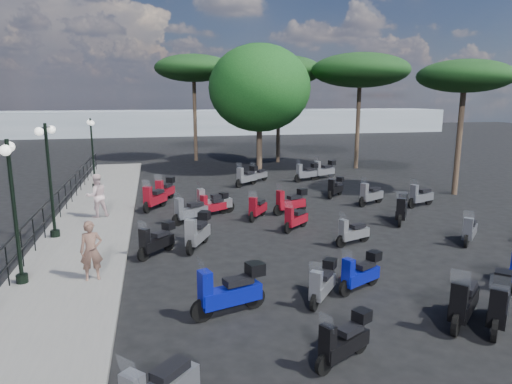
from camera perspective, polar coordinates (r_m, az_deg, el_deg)
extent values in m
plane|color=black|center=(16.63, 1.98, -5.20)|extent=(120.00, 120.00, 0.00)
cube|color=slate|center=(19.16, -19.64, -3.36)|extent=(3.00, 30.00, 0.15)
cylinder|color=black|center=(13.28, -28.67, -8.04)|extent=(0.04, 0.04, 1.10)
cylinder|color=black|center=(14.53, -27.22, -6.24)|extent=(0.04, 0.04, 1.10)
cylinder|color=black|center=(15.80, -26.01, -4.73)|extent=(0.04, 0.04, 1.10)
cylinder|color=black|center=(17.08, -24.99, -3.44)|extent=(0.04, 0.04, 1.10)
cylinder|color=black|center=(18.38, -24.11, -2.33)|extent=(0.04, 0.04, 1.10)
cylinder|color=black|center=(19.69, -23.35, -1.37)|extent=(0.04, 0.04, 1.10)
cylinder|color=black|center=(21.00, -22.69, -0.53)|extent=(0.04, 0.04, 1.10)
cylinder|color=black|center=(22.32, -22.10, 0.21)|extent=(0.04, 0.04, 1.10)
cylinder|color=black|center=(23.65, -21.58, 0.87)|extent=(0.04, 0.04, 1.10)
cylinder|color=black|center=(24.98, -21.12, 1.46)|extent=(0.04, 0.04, 1.10)
cylinder|color=black|center=(26.31, -20.70, 1.99)|extent=(0.04, 0.04, 1.10)
cylinder|color=black|center=(27.65, -20.32, 2.47)|extent=(0.04, 0.04, 1.10)
cylinder|color=black|center=(28.99, -19.98, 2.90)|extent=(0.04, 0.04, 1.10)
cylinder|color=black|center=(30.33, -19.67, 3.30)|extent=(0.04, 0.04, 1.10)
cylinder|color=black|center=(31.68, -19.38, 3.66)|extent=(0.04, 0.04, 1.10)
cube|color=black|center=(18.92, -23.86, -0.28)|extent=(0.04, 26.00, 0.04)
cube|color=black|center=(19.03, -23.72, -1.84)|extent=(0.04, 26.00, 0.04)
cylinder|color=black|center=(13.47, -27.19, -9.59)|extent=(0.30, 0.30, 0.22)
cylinder|color=black|center=(12.97, -27.92, -2.35)|extent=(0.10, 0.10, 3.73)
cylinder|color=black|center=(12.70, -28.68, 5.21)|extent=(0.18, 0.83, 0.04)
sphere|color=white|center=(13.12, -28.45, 5.00)|extent=(0.26, 0.26, 0.26)
sphere|color=white|center=(12.29, -28.84, 4.58)|extent=(0.26, 0.26, 0.26)
cylinder|color=black|center=(17.20, -23.81, -4.74)|extent=(0.31, 0.31, 0.23)
cylinder|color=black|center=(16.80, -24.33, 1.23)|extent=(0.11, 0.11, 3.88)
cylinder|color=black|center=(16.60, -24.86, 7.33)|extent=(0.24, 0.86, 0.04)
sphere|color=white|center=(17.00, -24.21, 7.14)|extent=(0.27, 0.27, 0.27)
sphere|color=white|center=(16.21, -25.49, 6.84)|extent=(0.27, 0.27, 0.27)
cylinder|color=black|center=(25.53, -19.46, 0.79)|extent=(0.29, 0.29, 0.22)
cylinder|color=black|center=(25.28, -19.73, 4.57)|extent=(0.10, 0.10, 3.62)
cylinder|color=black|center=(25.14, -20.00, 8.36)|extent=(0.25, 0.80, 0.04)
sphere|color=white|center=(25.55, -20.11, 8.19)|extent=(0.25, 0.25, 0.25)
sphere|color=white|center=(24.74, -19.85, 8.11)|extent=(0.25, 0.25, 0.25)
imported|color=brown|center=(12.74, -19.90, -6.90)|extent=(0.62, 0.45, 1.59)
imported|color=beige|center=(19.13, -19.29, -0.44)|extent=(1.03, 0.93, 1.74)
cylinder|color=black|center=(8.24, -8.52, -22.62)|extent=(0.42, 0.43, 0.50)
cube|color=black|center=(7.73, -10.67, -21.00)|extent=(0.66, 0.66, 0.15)
plane|color=white|center=(7.00, -15.74, -20.57)|extent=(0.34, 0.34, 0.39)
cylinder|color=black|center=(10.45, -6.77, -14.49)|extent=(0.54, 0.26, 0.53)
cylinder|color=black|center=(10.98, -0.21, -13.04)|extent=(0.54, 0.26, 0.53)
cube|color=#091291|center=(10.64, -3.14, -12.74)|extent=(1.49, 0.79, 0.38)
cube|color=black|center=(10.59, -2.23, -11.01)|extent=(0.73, 0.52, 0.16)
cube|color=#091291|center=(10.27, -6.37, -11.84)|extent=(0.33, 0.39, 0.78)
plane|color=white|center=(10.05, -6.79, -9.31)|extent=(0.21, 0.43, 0.41)
cube|color=black|center=(10.71, -0.11, -9.57)|extent=(0.47, 0.45, 0.29)
cylinder|color=black|center=(14.27, -13.89, -7.54)|extent=(0.38, 0.40, 0.46)
cylinder|color=black|center=(15.05, -10.84, -6.37)|extent=(0.38, 0.40, 0.46)
cube|color=black|center=(14.64, -12.23, -6.26)|extent=(1.08, 1.12, 0.32)
cube|color=black|center=(14.67, -11.85, -5.11)|extent=(0.60, 0.61, 0.13)
cube|color=black|center=(14.19, -13.77, -5.79)|extent=(0.35, 0.35, 0.67)
plane|color=white|center=(14.03, -14.02, -4.18)|extent=(0.31, 0.30, 0.35)
cube|color=black|center=(14.89, -10.89, -4.12)|extent=(0.44, 0.44, 0.25)
cylinder|color=black|center=(19.01, -7.11, -2.27)|extent=(0.54, 0.24, 0.53)
cylinder|color=black|center=(19.48, -3.47, -1.85)|extent=(0.54, 0.24, 0.53)
cube|color=gray|center=(19.21, -5.13, -1.47)|extent=(1.47, 0.71, 0.37)
cube|color=black|center=(19.21, -4.63, -0.52)|extent=(0.72, 0.48, 0.15)
cube|color=gray|center=(18.93, -6.90, -0.76)|extent=(0.31, 0.38, 0.77)
plane|color=white|center=(18.80, -7.12, 0.69)|extent=(0.19, 0.42, 0.41)
cylinder|color=black|center=(19.93, -13.45, -1.86)|extent=(0.36, 0.50, 0.52)
cylinder|color=black|center=(20.99, -11.58, -1.08)|extent=(0.36, 0.50, 0.52)
cube|color=maroon|center=(20.46, -12.44, -0.90)|extent=(1.04, 1.38, 0.37)
cube|color=black|center=(20.55, -12.21, 0.03)|extent=(0.61, 0.72, 0.15)
cube|color=maroon|center=(19.89, -13.39, -0.42)|extent=(0.40, 0.37, 0.75)
plane|color=white|center=(19.74, -13.55, 0.91)|extent=(0.39, 0.29, 0.40)
cylinder|color=black|center=(21.44, -12.02, -0.84)|extent=(0.32, 0.49, 0.50)
cylinder|color=black|center=(22.54, -10.60, -0.17)|extent=(0.32, 0.49, 0.50)
cube|color=maroon|center=(22.00, -11.25, 0.01)|extent=(0.94, 1.36, 0.35)
cube|color=black|center=(22.09, -11.08, 0.84)|extent=(0.56, 0.70, 0.15)
cube|color=maroon|center=(21.42, -11.97, 0.45)|extent=(0.38, 0.35, 0.73)
plane|color=white|center=(21.28, -12.10, 1.66)|extent=(0.39, 0.25, 0.39)
cube|color=black|center=(22.43, -10.64, 1.51)|extent=(0.46, 0.47, 0.27)
cylinder|color=black|center=(8.79, 8.52, -20.48)|extent=(0.42, 0.28, 0.43)
cylinder|color=black|center=(9.52, 12.86, -17.90)|extent=(0.42, 0.28, 0.43)
cube|color=black|center=(9.10, 11.01, -18.18)|extent=(1.16, 0.82, 0.30)
cube|color=black|center=(9.08, 11.68, -16.46)|extent=(0.60, 0.49, 0.12)
cube|color=black|center=(8.62, 8.93, -18.00)|extent=(0.30, 0.33, 0.62)
plane|color=white|center=(8.39, 8.78, -15.77)|extent=(0.23, 0.33, 0.33)
cube|color=black|center=(9.27, 13.09, -14.81)|extent=(0.40, 0.39, 0.23)
cylinder|color=black|center=(10.95, 7.32, -13.50)|extent=(0.34, 0.39, 0.43)
cylinder|color=black|center=(11.89, 9.08, -11.44)|extent=(0.34, 0.39, 0.43)
cube|color=gray|center=(11.39, 8.33, -11.60)|extent=(0.97, 1.10, 0.30)
cube|color=black|center=(11.43, 8.62, -10.17)|extent=(0.55, 0.59, 0.13)
cube|color=gray|center=(10.85, 7.50, -11.38)|extent=(0.33, 0.32, 0.63)
plane|color=white|center=(10.65, 7.47, -9.49)|extent=(0.31, 0.27, 0.33)
cube|color=black|center=(11.69, 9.20, -8.82)|extent=(0.42, 0.42, 0.23)
cylinder|color=black|center=(14.51, -8.20, -6.85)|extent=(0.32, 0.51, 0.52)
cylinder|color=black|center=(15.65, -6.46, -5.39)|extent=(0.32, 0.51, 0.52)
cube|color=gray|center=(15.07, -7.24, -5.33)|extent=(0.95, 1.42, 0.37)
cube|color=black|center=(15.15, -7.03, -4.05)|extent=(0.57, 0.72, 0.15)
cube|color=gray|center=(14.43, -8.14, -4.88)|extent=(0.39, 0.35, 0.75)
plane|color=white|center=(14.24, -8.29, -3.09)|extent=(0.40, 0.26, 0.40)
cube|color=black|center=(15.48, -6.49, -2.93)|extent=(0.47, 0.48, 0.28)
cylinder|color=black|center=(18.73, -6.68, -2.63)|extent=(0.42, 0.29, 0.43)
cylinder|color=black|center=(19.35, -4.08, -2.10)|extent=(0.42, 0.29, 0.43)
cube|color=maroon|center=(19.02, -5.26, -1.86)|extent=(1.17, 0.84, 0.31)
cube|color=black|center=(19.05, -4.91, -1.05)|extent=(0.60, 0.50, 0.13)
cube|color=maroon|center=(18.67, -6.53, -1.36)|extent=(0.31, 0.33, 0.63)
plane|color=white|center=(18.55, -6.70, -0.17)|extent=(0.23, 0.33, 0.33)
cube|color=black|center=(19.23, -4.06, -0.42)|extent=(0.41, 0.40, 0.23)
cylinder|color=black|center=(17.73, -9.76, -3.45)|extent=(0.48, 0.34, 0.49)
cylinder|color=black|center=(18.41, -6.56, -2.78)|extent=(0.48, 0.34, 0.49)
cube|color=#53555B|center=(18.05, -8.01, -2.51)|extent=(1.33, 0.98, 0.35)
cube|color=black|center=(18.07, -7.59, -1.54)|extent=(0.69, 0.58, 0.14)
cube|color=#53555B|center=(17.66, -9.59, -1.92)|extent=(0.35, 0.38, 0.72)
plane|color=white|center=(17.52, -9.81, -0.48)|extent=(0.27, 0.38, 0.38)
cylinder|color=black|center=(24.73, -2.11, 1.10)|extent=(0.45, 0.40, 0.50)
cylinder|color=black|center=(25.67, -0.32, 1.51)|extent=(0.45, 0.40, 0.50)
cube|color=gray|center=(25.20, -1.13, 1.74)|extent=(1.27, 1.13, 0.35)
cube|color=black|center=(25.29, -0.88, 2.45)|extent=(0.68, 0.63, 0.15)
cube|color=gray|center=(24.70, -2.00, 2.21)|extent=(0.37, 0.39, 0.73)
plane|color=white|center=(24.58, -2.10, 3.27)|extent=(0.31, 0.36, 0.39)
cube|color=black|center=(25.58, -0.29, 2.98)|extent=(0.48, 0.48, 0.27)
cylinder|color=black|center=(10.80, 27.68, -15.02)|extent=(0.43, 0.44, 0.51)
cylinder|color=black|center=(11.96, 28.14, -12.41)|extent=(0.43, 0.44, 0.51)
cube|color=black|center=(11.35, 28.04, -12.66)|extent=(1.22, 1.25, 0.36)
cube|color=black|center=(11.40, 28.25, -10.94)|extent=(0.67, 0.68, 0.15)
cube|color=black|center=(10.68, 27.97, -12.46)|extent=(0.39, 0.39, 0.75)
plane|color=white|center=(10.44, 28.21, -10.19)|extent=(0.35, 0.34, 0.40)
cube|color=black|center=(11.74, 28.48, -9.32)|extent=(0.50, 0.50, 0.28)
cylinder|color=black|center=(11.79, 11.15, -11.69)|extent=(0.43, 0.28, 0.44)
cylinder|color=black|center=(12.61, 14.36, -10.25)|extent=(0.43, 0.28, 0.44)
cube|color=#091291|center=(12.17, 12.98, -10.18)|extent=(1.20, 0.82, 0.31)
cube|color=black|center=(12.19, 13.49, -8.86)|extent=(0.61, 0.50, 0.13)
cube|color=#091291|center=(11.69, 11.46, -9.70)|extent=(0.31, 0.34, 0.64)
plane|color=white|center=(11.50, 11.37, -7.86)|extent=(0.22, 0.34, 0.34)
cube|color=black|center=(12.42, 14.55, -7.72)|extent=(0.41, 0.40, 0.24)
cylinder|color=black|center=(16.61, 4.03, -4.46)|extent=(0.39, 0.36, 0.44)
cylinder|color=black|center=(17.51, 5.94, -3.64)|extent=(0.39, 0.36, 0.44)
cube|color=maroon|center=(17.05, 5.10, -3.48)|extent=(1.09, 1.01, 0.31)
cube|color=black|center=(17.11, 5.38, -2.54)|extent=(0.59, 0.56, 0.13)
cube|color=maroon|center=(16.55, 4.18, -3.02)|extent=(0.33, 0.34, 0.64)
plane|color=white|center=(16.41, 4.10, -1.67)|extent=(0.28, 0.31, 0.34)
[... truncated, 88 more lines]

